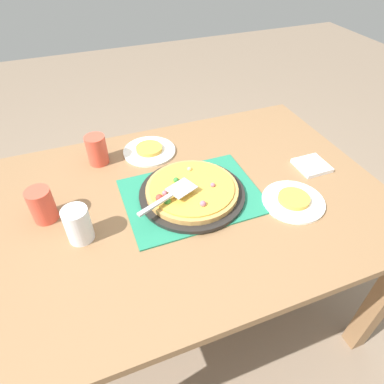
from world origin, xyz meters
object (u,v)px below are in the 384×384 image
at_px(plate_far_right, 149,151).
at_px(napkin_stack, 312,165).
at_px(cup_far, 78,225).
at_px(pizza_server, 171,195).
at_px(served_slice_right, 149,149).
at_px(pizza, 192,189).
at_px(pizza_pan, 192,193).
at_px(served_slice_left, 294,199).
at_px(plate_near_left, 293,201).
at_px(cup_near, 42,205).
at_px(cup_corner, 97,150).

xyz_separation_m(plate_far_right, napkin_stack, (0.58, -0.34, 0.00)).
height_order(cup_far, pizza_server, cup_far).
relative_size(plate_far_right, cup_far, 1.83).
bearing_deg(cup_far, served_slice_right, 49.47).
bearing_deg(pizza, cup_far, -171.72).
relative_size(plate_far_right, served_slice_right, 2.00).
distance_m(pizza_pan, cup_far, 0.40).
bearing_deg(served_slice_left, cup_far, 171.99).
height_order(plate_near_left, cup_far, cup_far).
relative_size(pizza_pan, cup_far, 3.17).
bearing_deg(plate_near_left, served_slice_left, 0.00).
relative_size(served_slice_right, cup_near, 0.92).
height_order(pizza, cup_near, cup_near).
relative_size(pizza_pan, pizza, 1.15).
bearing_deg(served_slice_left, pizza_pan, 153.75).
relative_size(pizza, plate_far_right, 1.50).
bearing_deg(served_slice_left, napkin_stack, 38.66).
bearing_deg(pizza_pan, pizza_server, -156.66).
relative_size(pizza, pizza_server, 1.45).
bearing_deg(pizza, napkin_stack, -1.01).
relative_size(pizza_server, napkin_stack, 1.90).
bearing_deg(napkin_stack, cup_far, -176.94).
xyz_separation_m(plate_near_left, napkin_stack, (0.19, 0.15, 0.00)).
distance_m(pizza, cup_corner, 0.43).
bearing_deg(plate_near_left, served_slice_right, 128.92).
xyz_separation_m(cup_corner, napkin_stack, (0.79, -0.34, -0.05)).
height_order(pizza_pan, cup_near, cup_near).
distance_m(served_slice_right, napkin_stack, 0.67).
relative_size(pizza_pan, plate_far_right, 1.73).
distance_m(cup_near, napkin_stack, 1.01).
bearing_deg(plate_near_left, napkin_stack, 38.66).
bearing_deg(cup_corner, plate_far_right, -1.03).
bearing_deg(napkin_stack, cup_corner, 156.73).
height_order(pizza, plate_far_right, pizza).
height_order(plate_far_right, pizza_server, pizza_server).
bearing_deg(plate_near_left, cup_far, 171.99).
bearing_deg(cup_near, pizza_server, -15.40).
xyz_separation_m(plate_near_left, served_slice_left, (0.00, 0.00, 0.01)).
bearing_deg(pizza_server, plate_far_right, 86.67).
relative_size(plate_near_left, napkin_stack, 1.83).
distance_m(plate_near_left, cup_near, 0.85).
xyz_separation_m(pizza_pan, napkin_stack, (0.51, -0.01, -0.01)).
bearing_deg(napkin_stack, pizza_pan, 178.92).
xyz_separation_m(plate_far_right, served_slice_left, (0.39, -0.48, 0.01)).
bearing_deg(plate_far_right, cup_corner, 178.97).
distance_m(plate_far_right, served_slice_left, 0.62).
bearing_deg(served_slice_left, cup_corner, 140.91).
relative_size(plate_far_right, cup_near, 1.83).
xyz_separation_m(served_slice_left, napkin_stack, (0.19, 0.15, -0.01)).
height_order(pizza_pan, pizza_server, pizza_server).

